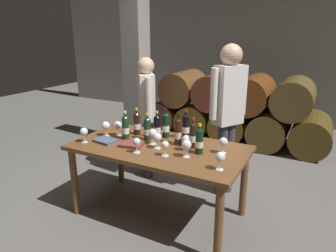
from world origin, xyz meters
name	(u,v)px	position (x,y,z in m)	size (l,w,h in m)	color
ground_plane	(159,213)	(0.00, 0.00, 0.00)	(14.00, 14.00, 0.00)	#66635E
cellar_back_wall	(258,53)	(0.00, 4.20, 1.40)	(10.00, 0.24, 2.80)	gray
barrel_stack	(233,110)	(0.00, 2.60, 0.54)	(3.12, 0.90, 1.15)	brown
stone_pillar	(136,67)	(-1.30, 1.60, 1.30)	(0.32, 0.32, 2.60)	gray
dining_table	(159,155)	(0.00, 0.00, 0.67)	(1.70, 0.90, 0.76)	brown
wine_bottle_0	(186,126)	(0.14, 0.32, 0.89)	(0.07, 0.07, 0.31)	black
wine_bottle_1	(157,127)	(-0.13, 0.19, 0.89)	(0.07, 0.07, 0.29)	black
wine_bottle_2	(137,123)	(-0.38, 0.20, 0.89)	(0.07, 0.07, 0.29)	black
wine_bottle_3	(166,125)	(-0.06, 0.26, 0.90)	(0.07, 0.07, 0.32)	black
wine_bottle_4	(193,135)	(0.31, 0.12, 0.89)	(0.07, 0.07, 0.30)	black
wine_bottle_5	(125,127)	(-0.40, 0.01, 0.89)	(0.07, 0.07, 0.30)	#19381E
wine_bottle_6	(178,131)	(0.15, 0.12, 0.90)	(0.07, 0.07, 0.32)	black
wine_bottle_7	(147,129)	(-0.18, 0.10, 0.88)	(0.07, 0.07, 0.29)	#19381E
wine_bottle_8	(199,141)	(0.42, 0.01, 0.88)	(0.07, 0.07, 0.29)	black
wine_glass_0	(186,145)	(0.35, -0.12, 0.87)	(0.09, 0.09, 0.16)	white
wine_glass_1	(153,133)	(-0.07, 0.01, 0.87)	(0.09, 0.09, 0.16)	white
wine_glass_2	(186,140)	(0.29, 0.01, 0.87)	(0.08, 0.08, 0.15)	white
wine_glass_3	(165,145)	(0.18, -0.19, 0.86)	(0.07, 0.07, 0.14)	white
wine_glass_4	(223,142)	(0.62, 0.11, 0.87)	(0.08, 0.08, 0.15)	white
wine_glass_5	(220,157)	(0.70, -0.24, 0.87)	(0.08, 0.08, 0.15)	white
wine_glass_6	(84,132)	(-0.71, -0.26, 0.87)	(0.08, 0.08, 0.15)	white
wine_glass_7	(118,126)	(-0.53, 0.06, 0.87)	(0.09, 0.09, 0.16)	white
wine_glass_8	(157,138)	(0.03, -0.06, 0.87)	(0.08, 0.08, 0.16)	white
wine_glass_9	(105,126)	(-0.64, 0.00, 0.87)	(0.09, 0.09, 0.16)	white
wine_glass_10	(137,142)	(-0.09, -0.24, 0.86)	(0.07, 0.07, 0.15)	white
tasting_notebook	(106,141)	(-0.53, -0.15, 0.77)	(0.22, 0.16, 0.03)	#4C5670
leather_ledger	(131,145)	(-0.24, -0.12, 0.77)	(0.22, 0.16, 0.03)	brown
sommelier_presenting	(228,107)	(0.45, 0.75, 1.04)	(0.32, 0.44, 1.72)	#383842
taster_seated_left	(146,108)	(-0.58, 0.72, 0.92)	(0.34, 0.40, 1.54)	#383842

